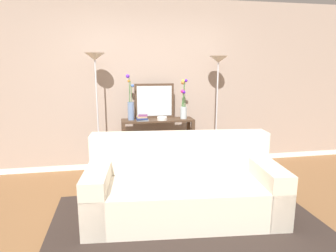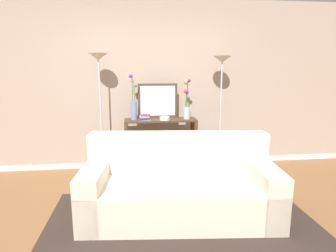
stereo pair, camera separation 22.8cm
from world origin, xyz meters
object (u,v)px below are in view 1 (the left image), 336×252
(couch, at_px, (183,187))
(wall_mirror, at_px, (154,101))
(floor_lamp_left, at_px, (96,81))
(floor_lamp_right, at_px, (218,82))
(console_table, at_px, (158,137))
(book_row_under_console, at_px, (137,170))
(fruit_bowl, at_px, (162,118))
(vase_tall_flowers, at_px, (131,107))
(book_stack, at_px, (142,118))
(vase_short_flowers, at_px, (184,104))

(couch, distance_m, wall_mirror, 1.70)
(floor_lamp_left, relative_size, floor_lamp_right, 1.02)
(console_table, relative_size, wall_mirror, 1.80)
(wall_mirror, relative_size, book_row_under_console, 2.63)
(floor_lamp_right, distance_m, fruit_bowl, 1.03)
(floor_lamp_right, bearing_deg, fruit_bowl, -176.92)
(wall_mirror, height_order, fruit_bowl, wall_mirror)
(vase_tall_flowers, distance_m, book_stack, 0.25)
(couch, distance_m, floor_lamp_left, 1.99)
(book_row_under_console, bearing_deg, vase_tall_flowers, 166.70)
(couch, relative_size, fruit_bowl, 14.20)
(couch, bearing_deg, floor_lamp_right, 57.18)
(floor_lamp_left, height_order, vase_tall_flowers, floor_lamp_left)
(console_table, bearing_deg, vase_short_flowers, -1.76)
(book_stack, bearing_deg, fruit_bowl, -1.97)
(vase_tall_flowers, bearing_deg, fruit_bowl, -13.29)
(couch, height_order, book_row_under_console, couch)
(couch, distance_m, vase_short_flowers, 1.59)
(floor_lamp_right, bearing_deg, book_stack, -178.20)
(vase_tall_flowers, height_order, vase_short_flowers, vase_tall_flowers)
(wall_mirror, relative_size, vase_short_flowers, 1.01)
(console_table, height_order, floor_lamp_right, floor_lamp_right)
(vase_short_flowers, xyz_separation_m, book_row_under_console, (-0.73, 0.01, -1.03))
(floor_lamp_right, xyz_separation_m, wall_mirror, (-0.96, 0.17, -0.30))
(vase_tall_flowers, relative_size, vase_short_flowers, 1.13)
(floor_lamp_left, bearing_deg, vase_tall_flowers, 7.20)
(fruit_bowl, bearing_deg, floor_lamp_left, 177.14)
(book_row_under_console, bearing_deg, couch, -73.30)
(vase_short_flowers, bearing_deg, console_table, 178.24)
(console_table, bearing_deg, book_stack, -161.72)
(console_table, bearing_deg, vase_tall_flowers, 177.49)
(couch, relative_size, console_table, 1.96)
(couch, bearing_deg, fruit_bowl, 91.12)
(vase_short_flowers, bearing_deg, floor_lamp_left, -178.62)
(floor_lamp_left, distance_m, vase_tall_flowers, 0.62)
(vase_short_flowers, bearing_deg, vase_tall_flowers, 177.86)
(wall_mirror, bearing_deg, floor_lamp_right, -10.17)
(book_stack, bearing_deg, couch, -75.89)
(console_table, height_order, vase_tall_flowers, vase_tall_flowers)
(wall_mirror, bearing_deg, floor_lamp_left, -168.68)
(vase_short_flowers, bearing_deg, fruit_bowl, -167.34)
(console_table, xyz_separation_m, book_row_under_console, (-0.33, 0.00, -0.51))
(wall_mirror, distance_m, vase_tall_flowers, 0.40)
(console_table, xyz_separation_m, book_stack, (-0.24, -0.08, 0.32))
(floor_lamp_right, height_order, vase_tall_flowers, floor_lamp_right)
(fruit_bowl, bearing_deg, vase_tall_flowers, 166.71)
(couch, relative_size, vase_short_flowers, 3.55)
(book_row_under_console, bearing_deg, book_stack, -42.91)
(vase_tall_flowers, bearing_deg, book_stack, -31.28)
(couch, relative_size, book_row_under_console, 9.27)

